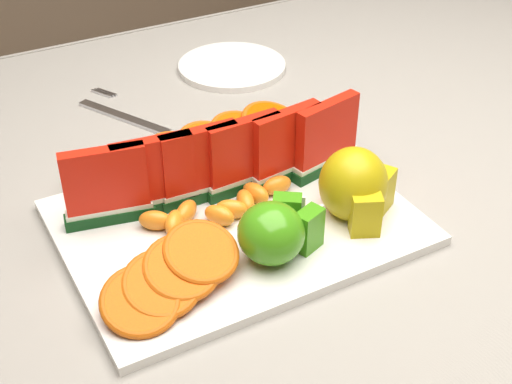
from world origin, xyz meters
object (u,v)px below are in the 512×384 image
platter (236,222)px  fork (122,115)px  side_plate (232,66)px  pear_cluster (356,186)px  apple_cluster (276,231)px

platter → fork: (-0.03, 0.32, -0.00)m
side_plate → fork: size_ratio=1.04×
pear_cluster → side_plate: size_ratio=0.52×
apple_cluster → side_plate: apple_cluster is taller
apple_cluster → fork: bearing=94.9°
platter → pear_cluster: (0.13, -0.06, 0.04)m
platter → pear_cluster: 0.15m
platter → apple_cluster: bearing=-84.2°
apple_cluster → pear_cluster: 0.12m
platter → side_plate: (0.19, 0.38, -0.00)m
apple_cluster → pear_cluster: pear_cluster is taller
pear_cluster → side_plate: bearing=81.7°
pear_cluster → side_plate: pear_cluster is taller
platter → fork: platter is taller
apple_cluster → side_plate: size_ratio=0.54×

